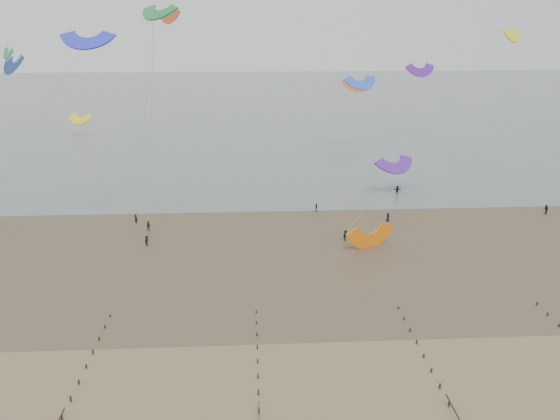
% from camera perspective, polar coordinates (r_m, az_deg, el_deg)
% --- Properties ---
extents(ground, '(500.00, 500.00, 0.00)m').
position_cam_1_polar(ground, '(59.40, -6.35, -16.53)').
color(ground, brown).
rests_on(ground, ground).
extents(sea_and_shore, '(500.00, 665.00, 0.03)m').
position_cam_1_polar(sea_and_shore, '(89.83, -7.85, -3.61)').
color(sea_and_shore, '#475654').
rests_on(sea_and_shore, ground).
extents(kitesurfer_lead, '(0.77, 0.69, 1.77)m').
position_cam_1_polar(kitesurfer_lead, '(101.24, -14.82, -0.89)').
color(kitesurfer_lead, black).
rests_on(kitesurfer_lead, ground).
extents(kitesurfers, '(107.63, 26.14, 1.90)m').
position_cam_1_polar(kitesurfers, '(99.79, 3.15, -0.54)').
color(kitesurfers, black).
rests_on(kitesurfers, ground).
extents(grounded_kite, '(9.32, 8.49, 4.16)m').
position_cam_1_polar(grounded_kite, '(89.41, 9.36, -3.81)').
color(grounded_kite, orange).
rests_on(grounded_kite, ground).
extents(kites_airborne, '(242.33, 105.11, 36.81)m').
position_cam_1_polar(kites_airborne, '(137.29, -12.07, 12.82)').
color(kites_airborne, '#2A34EB').
rests_on(kites_airborne, ground).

